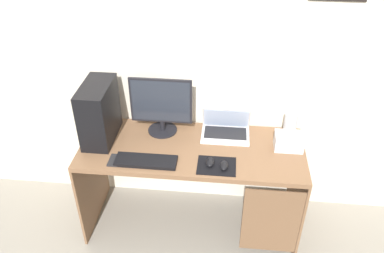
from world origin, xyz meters
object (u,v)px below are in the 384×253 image
(monitor, at_px, (161,106))
(speaker, at_px, (290,125))
(mouse_left, at_px, (210,162))
(mouse_right, at_px, (224,165))
(laptop, at_px, (226,129))
(cell_phone, at_px, (114,160))
(pc_tower, at_px, (99,112))
(keyboard, at_px, (146,161))
(projector, at_px, (289,141))

(monitor, xyz_separation_m, speaker, (0.94, 0.05, -0.13))
(mouse_left, distance_m, mouse_right, 0.10)
(laptop, distance_m, speaker, 0.47)
(mouse_right, height_order, cell_phone, mouse_right)
(pc_tower, xyz_separation_m, mouse_left, (0.81, -0.24, -0.19))
(pc_tower, xyz_separation_m, keyboard, (0.38, -0.26, -0.20))
(laptop, bearing_deg, cell_phone, -151.98)
(speaker, distance_m, projector, 0.17)
(mouse_left, bearing_deg, speaker, 35.80)
(mouse_left, bearing_deg, laptop, 76.20)
(pc_tower, relative_size, cell_phone, 3.32)
(monitor, distance_m, cell_phone, 0.52)
(cell_phone, bearing_deg, pc_tower, 120.72)
(pc_tower, bearing_deg, mouse_left, -16.36)
(pc_tower, distance_m, laptop, 0.93)
(pc_tower, relative_size, projector, 2.16)
(monitor, bearing_deg, cell_phone, -125.34)
(projector, height_order, keyboard, projector)
(mouse_left, relative_size, mouse_right, 1.00)
(pc_tower, height_order, projector, pc_tower)
(speaker, bearing_deg, laptop, -175.94)
(monitor, height_order, mouse_right, monitor)
(projector, xyz_separation_m, mouse_left, (-0.54, -0.24, -0.03))
(pc_tower, bearing_deg, speaker, 6.89)
(mouse_left, bearing_deg, projector, 24.33)
(pc_tower, bearing_deg, cell_phone, -59.28)
(projector, distance_m, mouse_right, 0.52)
(monitor, xyz_separation_m, keyboard, (-0.05, -0.38, -0.21))
(monitor, relative_size, cell_phone, 3.48)
(keyboard, xyz_separation_m, mouse_right, (0.53, -0.00, 0.01))
(cell_phone, bearing_deg, laptop, 28.02)
(speaker, xyz_separation_m, mouse_left, (-0.56, -0.40, -0.07))
(projector, xyz_separation_m, mouse_right, (-0.45, -0.27, -0.03))
(speaker, relative_size, projector, 0.94)
(monitor, height_order, speaker, monitor)
(laptop, bearing_deg, projector, -15.73)
(monitor, bearing_deg, speaker, 2.92)
(mouse_right, distance_m, cell_phone, 0.75)
(speaker, distance_m, keyboard, 1.08)
(cell_phone, bearing_deg, mouse_left, 2.27)
(projector, xyz_separation_m, cell_phone, (-1.20, -0.27, -0.05))
(mouse_right, bearing_deg, mouse_left, 165.26)
(laptop, distance_m, mouse_right, 0.40)
(laptop, distance_m, keyboard, 0.66)
(laptop, xyz_separation_m, mouse_left, (-0.09, -0.37, -0.02))
(mouse_left, bearing_deg, monitor, 137.13)
(pc_tower, xyz_separation_m, mouse_right, (0.91, -0.26, -0.19))
(pc_tower, bearing_deg, keyboard, -34.35)
(keyboard, height_order, cell_phone, keyboard)
(mouse_left, xyz_separation_m, cell_phone, (-0.66, -0.03, -0.02))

